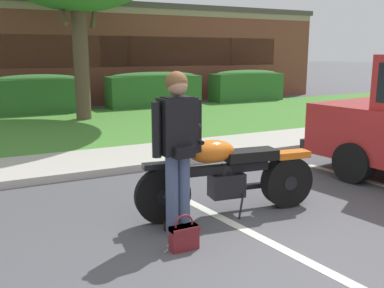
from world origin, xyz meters
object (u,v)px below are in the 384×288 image
(motorcycle, at_px, (234,173))
(hedge_center_right, at_px, (154,89))
(hedge_right, at_px, (246,85))
(rider_person, at_px, (178,141))
(hedge_center_left, at_px, (38,94))
(handbag, at_px, (184,235))

(motorcycle, height_order, hedge_center_right, motorcycle)
(hedge_center_right, xyz_separation_m, hedge_right, (3.86, -0.00, 0.00))
(hedge_center_right, bearing_deg, rider_person, -111.22)
(rider_person, bearing_deg, hedge_right, 52.42)
(hedge_center_left, distance_m, hedge_center_right, 3.86)
(rider_person, relative_size, hedge_right, 0.59)
(motorcycle, xyz_separation_m, handbag, (-0.97, -0.62, -0.34))
(handbag, xyz_separation_m, hedge_center_right, (4.07, 10.55, 0.51))
(motorcycle, xyz_separation_m, rider_person, (-0.83, -0.20, 0.50))
(hedge_center_left, xyz_separation_m, hedge_center_right, (3.86, -0.00, -0.00))
(motorcycle, relative_size, hedge_right, 0.78)
(motorcycle, relative_size, handbag, 6.22)
(motorcycle, height_order, hedge_center_left, motorcycle)
(motorcycle, bearing_deg, hedge_right, 54.96)
(motorcycle, bearing_deg, rider_person, -166.77)
(motorcycle, bearing_deg, hedge_center_right, 72.65)
(rider_person, bearing_deg, hedge_center_right, 68.78)
(rider_person, relative_size, hedge_center_right, 0.52)
(handbag, height_order, hedge_center_right, hedge_center_right)
(rider_person, height_order, hedge_center_right, rider_person)
(rider_person, relative_size, hedge_center_left, 0.66)
(motorcycle, xyz_separation_m, hedge_right, (6.96, 9.93, 0.16))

